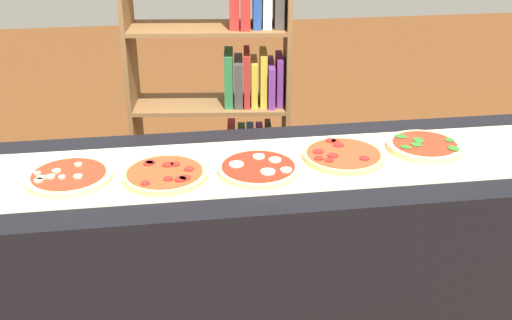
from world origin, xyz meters
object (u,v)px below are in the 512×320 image
at_px(pizza_pepperoni_3, 343,156).
at_px(pizza_spinach_4, 424,146).
at_px(pizza_mozzarella_2, 258,169).
at_px(bookshelf, 231,105).
at_px(pizza_pepperoni_1, 165,174).
at_px(pizza_mushroom_0, 69,176).

bearing_deg(pizza_pepperoni_3, pizza_spinach_4, 5.98).
xyz_separation_m(pizza_mozzarella_2, pizza_spinach_4, (0.56, 0.08, 0.00)).
bearing_deg(bookshelf, pizza_spinach_4, -61.70).
distance_m(pizza_pepperoni_1, pizza_pepperoni_3, 0.56).
bearing_deg(pizza_mozzarella_2, pizza_spinach_4, 8.52).
xyz_separation_m(pizza_pepperoni_3, bookshelf, (-0.25, 1.01, -0.18)).
distance_m(pizza_pepperoni_1, pizza_mozzarella_2, 0.28).
distance_m(pizza_mozzarella_2, bookshelf, 1.08).
relative_size(pizza_pepperoni_1, bookshelf, 0.18).
bearing_deg(pizza_mushroom_0, pizza_pepperoni_3, 1.56).
relative_size(pizza_mushroom_0, pizza_pepperoni_1, 1.00).
bearing_deg(pizza_mushroom_0, pizza_spinach_4, 2.67).
height_order(pizza_pepperoni_1, bookshelf, bookshelf).
relative_size(pizza_spinach_4, bookshelf, 0.17).
relative_size(pizza_pepperoni_1, pizza_spinach_4, 1.06).
relative_size(pizza_mushroom_0, pizza_pepperoni_3, 0.99).
xyz_separation_m(pizza_mozzarella_2, bookshelf, (0.03, 1.07, -0.18)).
height_order(pizza_pepperoni_1, pizza_pepperoni_3, pizza_pepperoni_3).
relative_size(pizza_mushroom_0, bookshelf, 0.18).
height_order(pizza_pepperoni_3, pizza_spinach_4, pizza_spinach_4).
distance_m(pizza_mozzarella_2, pizza_pepperoni_3, 0.29).
height_order(pizza_mozzarella_2, pizza_spinach_4, pizza_spinach_4).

